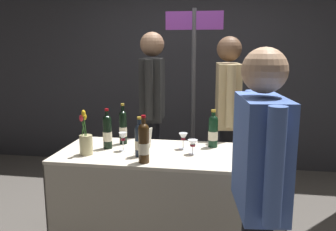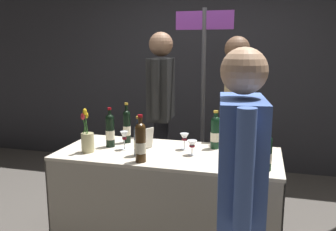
# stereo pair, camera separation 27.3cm
# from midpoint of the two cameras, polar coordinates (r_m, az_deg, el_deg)

# --- Properties ---
(back_partition) EXTENTS (7.01, 0.12, 2.90)m
(back_partition) POSITION_cam_midpoint_polar(r_m,az_deg,el_deg) (4.72, 2.41, 9.14)
(back_partition) COLOR #2D2D33
(back_partition) RESTS_ON ground_plane
(tasting_table) EXTENTS (1.76, 0.75, 0.78)m
(tasting_table) POSITION_cam_midpoint_polar(r_m,az_deg,el_deg) (2.88, -2.76, -10.61)
(tasting_table) COLOR beige
(tasting_table) RESTS_ON ground_plane
(featured_wine_bottle) EXTENTS (0.07, 0.07, 0.36)m
(featured_wine_bottle) POSITION_cam_midpoint_polar(r_m,az_deg,el_deg) (2.93, 10.31, -2.37)
(featured_wine_bottle) COLOR black
(featured_wine_bottle) RESTS_ON tasting_table
(display_bottle_0) EXTENTS (0.08, 0.08, 0.32)m
(display_bottle_0) POSITION_cam_midpoint_polar(r_m,az_deg,el_deg) (2.92, 4.75, -2.50)
(display_bottle_0) COLOR black
(display_bottle_0) RESTS_ON tasting_table
(display_bottle_1) EXTENTS (0.08, 0.08, 0.31)m
(display_bottle_1) POSITION_cam_midpoint_polar(r_m,az_deg,el_deg) (2.69, -7.57, -3.94)
(display_bottle_1) COLOR #192333
(display_bottle_1) RESTS_ON tasting_table
(display_bottle_2) EXTENTS (0.07, 0.07, 0.35)m
(display_bottle_2) POSITION_cam_midpoint_polar(r_m,az_deg,el_deg) (3.05, -9.92, -1.86)
(display_bottle_2) COLOR black
(display_bottle_2) RESTS_ON tasting_table
(display_bottle_3) EXTENTS (0.08, 0.08, 0.35)m
(display_bottle_3) POSITION_cam_midpoint_polar(r_m,az_deg,el_deg) (2.53, -7.08, -4.43)
(display_bottle_3) COLOR #38230F
(display_bottle_3) RESTS_ON tasting_table
(display_bottle_4) EXTENTS (0.08, 0.08, 0.32)m
(display_bottle_4) POSITION_cam_midpoint_polar(r_m,az_deg,el_deg) (2.50, 13.20, -5.35)
(display_bottle_4) COLOR black
(display_bottle_4) RESTS_ON tasting_table
(display_bottle_5) EXTENTS (0.08, 0.08, 0.33)m
(display_bottle_5) POSITION_cam_midpoint_polar(r_m,az_deg,el_deg) (2.94, -12.53, -2.58)
(display_bottle_5) COLOR black
(display_bottle_5) RESTS_ON tasting_table
(wine_glass_near_vendor) EXTENTS (0.08, 0.08, 0.12)m
(wine_glass_near_vendor) POSITION_cam_midpoint_polar(r_m,az_deg,el_deg) (2.73, 1.20, -4.70)
(wine_glass_near_vendor) COLOR silver
(wine_glass_near_vendor) RESTS_ON tasting_table
(wine_glass_mid) EXTENTS (0.07, 0.07, 0.13)m
(wine_glass_mid) POSITION_cam_midpoint_polar(r_m,az_deg,el_deg) (2.86, -0.22, -3.64)
(wine_glass_mid) COLOR silver
(wine_glass_mid) RESTS_ON tasting_table
(wine_glass_near_taster) EXTENTS (0.07, 0.07, 0.15)m
(wine_glass_near_taster) POSITION_cam_midpoint_polar(r_m,az_deg,el_deg) (2.86, -10.12, -3.61)
(wine_glass_near_taster) COLOR silver
(wine_glass_near_taster) RESTS_ON tasting_table
(flower_vase) EXTENTS (0.10, 0.10, 0.36)m
(flower_vase) POSITION_cam_midpoint_polar(r_m,az_deg,el_deg) (2.82, -16.02, -4.23)
(flower_vase) COLOR tan
(flower_vase) RESTS_ON tasting_table
(brochure_stand) EXTENTS (0.10, 0.15, 0.18)m
(brochure_stand) POSITION_cam_midpoint_polar(r_m,az_deg,el_deg) (2.85, -6.54, -3.96)
(brochure_stand) COLOR silver
(brochure_stand) RESTS_ON tasting_table
(vendor_presenter) EXTENTS (0.24, 0.59, 1.76)m
(vendor_presenter) POSITION_cam_midpoint_polar(r_m,az_deg,el_deg) (3.57, -4.72, 2.34)
(vendor_presenter) COLOR black
(vendor_presenter) RESTS_ON ground_plane
(vendor_assistant) EXTENTS (0.25, 0.61, 1.71)m
(vendor_assistant) POSITION_cam_midpoint_polar(r_m,az_deg,el_deg) (3.40, 7.43, 1.30)
(vendor_assistant) COLOR black
(vendor_assistant) RESTS_ON ground_plane
(taster_foreground_right) EXTENTS (0.26, 0.61, 1.61)m
(taster_foreground_right) POSITION_cam_midpoint_polar(r_m,az_deg,el_deg) (1.80, 10.46, -9.92)
(taster_foreground_right) COLOR black
(taster_foreground_right) RESTS_ON ground_plane
(booth_signpost) EXTENTS (0.59, 0.04, 2.00)m
(booth_signpost) POSITION_cam_midpoint_polar(r_m,az_deg,el_deg) (3.70, 2.07, 5.91)
(booth_signpost) COLOR #47474C
(booth_signpost) RESTS_ON ground_plane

